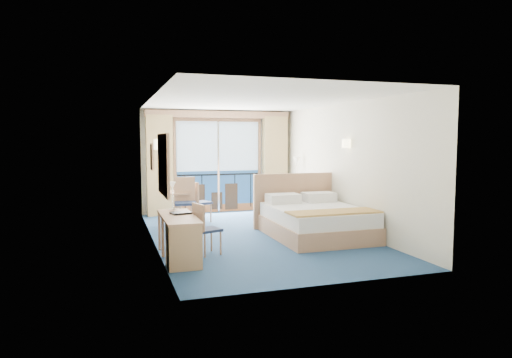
{
  "coord_description": "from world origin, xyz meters",
  "views": [
    {
      "loc": [
        -2.77,
        -8.61,
        1.94
      ],
      "look_at": [
        0.08,
        0.2,
        1.13
      ],
      "focal_mm": 32.0,
      "sensor_mm": 36.0,
      "label": 1
    }
  ],
  "objects_px": {
    "floor_lamp": "(297,171)",
    "bed": "(315,220)",
    "desk_chair": "(204,226)",
    "nightstand": "(310,209)",
    "armchair": "(290,206)",
    "desk": "(182,240)",
    "round_table": "(180,199)",
    "table_chair_b": "(185,199)",
    "table_chair_a": "(198,200)"
  },
  "relations": [
    {
      "from": "bed",
      "to": "desk_chair",
      "type": "height_order",
      "value": "bed"
    },
    {
      "from": "round_table",
      "to": "table_chair_b",
      "type": "xyz_separation_m",
      "value": [
        0.06,
        -0.44,
        0.06
      ]
    },
    {
      "from": "armchair",
      "to": "table_chair_a",
      "type": "xyz_separation_m",
      "value": [
        -2.17,
        0.36,
        0.21
      ]
    },
    {
      "from": "nightstand",
      "to": "bed",
      "type": "bearing_deg",
      "value": -111.7
    },
    {
      "from": "nightstand",
      "to": "table_chair_a",
      "type": "distance_m",
      "value": 2.67
    },
    {
      "from": "nightstand",
      "to": "floor_lamp",
      "type": "height_order",
      "value": "floor_lamp"
    },
    {
      "from": "table_chair_a",
      "to": "table_chair_b",
      "type": "distance_m",
      "value": 0.5
    },
    {
      "from": "table_chair_a",
      "to": "table_chair_b",
      "type": "xyz_separation_m",
      "value": [
        -0.35,
        -0.35,
        0.08
      ]
    },
    {
      "from": "floor_lamp",
      "to": "round_table",
      "type": "height_order",
      "value": "floor_lamp"
    },
    {
      "from": "desk",
      "to": "bed",
      "type": "bearing_deg",
      "value": 24.65
    },
    {
      "from": "desk_chair",
      "to": "table_chair_a",
      "type": "bearing_deg",
      "value": -26.79
    },
    {
      "from": "floor_lamp",
      "to": "table_chair_a",
      "type": "height_order",
      "value": "floor_lamp"
    },
    {
      "from": "floor_lamp",
      "to": "table_chair_b",
      "type": "distance_m",
      "value": 3.14
    },
    {
      "from": "desk",
      "to": "table_chair_b",
      "type": "bearing_deg",
      "value": 80.16
    },
    {
      "from": "armchair",
      "to": "round_table",
      "type": "distance_m",
      "value": 2.63
    },
    {
      "from": "armchair",
      "to": "desk",
      "type": "relative_size",
      "value": 0.47
    },
    {
      "from": "table_chair_a",
      "to": "desk_chair",
      "type": "bearing_deg",
      "value": 149.61
    },
    {
      "from": "nightstand",
      "to": "desk_chair",
      "type": "height_order",
      "value": "desk_chair"
    },
    {
      "from": "desk",
      "to": "desk_chair",
      "type": "height_order",
      "value": "desk_chair"
    },
    {
      "from": "table_chair_b",
      "to": "desk_chair",
      "type": "bearing_deg",
      "value": -86.43
    },
    {
      "from": "bed",
      "to": "round_table",
      "type": "xyz_separation_m",
      "value": [
        -2.34,
        2.34,
        0.22
      ]
    },
    {
      "from": "desk",
      "to": "nightstand",
      "type": "bearing_deg",
      "value": 40.04
    },
    {
      "from": "armchair",
      "to": "table_chair_b",
      "type": "height_order",
      "value": "table_chair_b"
    },
    {
      "from": "floor_lamp",
      "to": "desk_chair",
      "type": "relative_size",
      "value": 1.69
    },
    {
      "from": "table_chair_b",
      "to": "nightstand",
      "type": "bearing_deg",
      "value": 0.7
    },
    {
      "from": "armchair",
      "to": "floor_lamp",
      "type": "xyz_separation_m",
      "value": [
        0.48,
        0.75,
        0.8
      ]
    },
    {
      "from": "bed",
      "to": "desk_chair",
      "type": "relative_size",
      "value": 2.57
    },
    {
      "from": "nightstand",
      "to": "desk_chair",
      "type": "xyz_separation_m",
      "value": [
        -3.05,
        -2.4,
        0.21
      ]
    },
    {
      "from": "bed",
      "to": "table_chair_b",
      "type": "distance_m",
      "value": 2.99
    },
    {
      "from": "table_chair_b",
      "to": "table_chair_a",
      "type": "bearing_deg",
      "value": 50.34
    },
    {
      "from": "desk_chair",
      "to": "nightstand",
      "type": "bearing_deg",
      "value": -69.81
    },
    {
      "from": "bed",
      "to": "table_chair_b",
      "type": "height_order",
      "value": "bed"
    },
    {
      "from": "bed",
      "to": "desk",
      "type": "distance_m",
      "value": 3.13
    },
    {
      "from": "nightstand",
      "to": "desk_chair",
      "type": "bearing_deg",
      "value": -141.78
    },
    {
      "from": "desk_chair",
      "to": "table_chair_b",
      "type": "distance_m",
      "value": 2.67
    },
    {
      "from": "floor_lamp",
      "to": "round_table",
      "type": "relative_size",
      "value": 1.82
    },
    {
      "from": "floor_lamp",
      "to": "bed",
      "type": "bearing_deg",
      "value": -105.27
    },
    {
      "from": "round_table",
      "to": "table_chair_b",
      "type": "distance_m",
      "value": 0.45
    },
    {
      "from": "bed",
      "to": "table_chair_a",
      "type": "relative_size",
      "value": 2.37
    },
    {
      "from": "desk",
      "to": "table_chair_b",
      "type": "height_order",
      "value": "table_chair_b"
    },
    {
      "from": "bed",
      "to": "armchair",
      "type": "xyz_separation_m",
      "value": [
        0.24,
        1.88,
        -0.01
      ]
    },
    {
      "from": "bed",
      "to": "nightstand",
      "type": "relative_size",
      "value": 3.93
    },
    {
      "from": "nightstand",
      "to": "round_table",
      "type": "height_order",
      "value": "round_table"
    },
    {
      "from": "nightstand",
      "to": "table_chair_a",
      "type": "relative_size",
      "value": 0.6
    },
    {
      "from": "nightstand",
      "to": "desk",
      "type": "xyz_separation_m",
      "value": [
        -3.49,
        -2.93,
        0.11
      ]
    },
    {
      "from": "desk",
      "to": "round_table",
      "type": "xyz_separation_m",
      "value": [
        0.5,
        3.64,
        0.16
      ]
    },
    {
      "from": "desk_chair",
      "to": "round_table",
      "type": "relative_size",
      "value": 1.08
    },
    {
      "from": "bed",
      "to": "desk_chair",
      "type": "bearing_deg",
      "value": -162.17
    },
    {
      "from": "floor_lamp",
      "to": "round_table",
      "type": "bearing_deg",
      "value": -174.5
    },
    {
      "from": "desk_chair",
      "to": "table_chair_b",
      "type": "bearing_deg",
      "value": -20.43
    }
  ]
}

